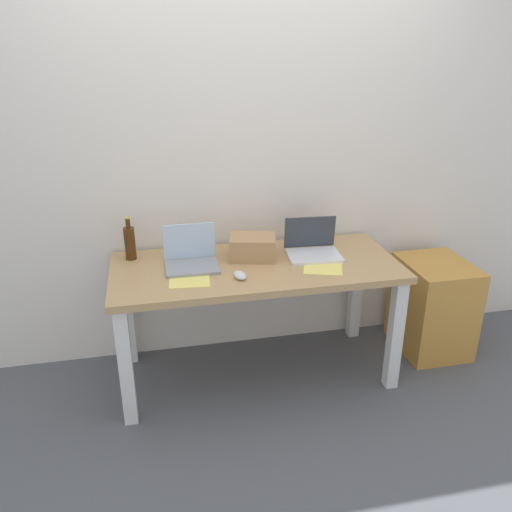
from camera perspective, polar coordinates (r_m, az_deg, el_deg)
ground_plane at (r=3.26m, az=0.00°, el=-12.63°), size 8.00×8.00×0.00m
back_wall at (r=3.13m, az=-1.63°, el=11.86°), size 5.20×0.08×2.60m
desk at (r=2.95m, az=0.00°, el=-2.73°), size 1.61×0.71×0.72m
laptop_left at (r=2.89m, az=-7.16°, el=-0.25°), size 0.29×0.24×0.22m
laptop_right at (r=3.04m, az=6.25°, el=0.88°), size 0.32×0.27×0.21m
beer_bottle at (r=3.03m, az=-13.74°, el=1.48°), size 0.06×0.06×0.25m
computer_mouse at (r=2.73m, az=-1.77°, el=-2.14°), size 0.08×0.11×0.03m
cardboard_box at (r=2.97m, az=-0.42°, el=0.97°), size 0.29×0.24×0.13m
paper_sheet_front_left at (r=2.78m, az=-7.35°, el=-2.17°), size 0.23×0.31×0.00m
paper_sheet_front_right at (r=2.93m, az=7.40°, el=-0.88°), size 0.30×0.35×0.00m
filing_cabinet at (r=3.54m, az=18.86°, el=-5.26°), size 0.40×0.48×0.60m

